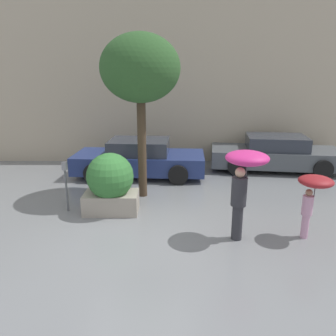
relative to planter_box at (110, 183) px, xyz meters
name	(u,v)px	position (x,y,z in m)	size (l,w,h in m)	color
ground_plane	(137,236)	(0.75, -1.29, -0.76)	(40.00, 40.00, 0.00)	slate
building_facade	(150,83)	(0.75, 5.21, 2.24)	(18.00, 0.30, 6.00)	#B7A88E
planter_box	(110,183)	(0.00, 0.00, 0.00)	(1.32, 1.14, 1.50)	#9E9384
person_adult	(244,173)	(2.92, -1.37, 0.67)	(0.86, 0.86, 1.86)	#2D2D33
person_child	(313,189)	(4.33, -1.37, 0.33)	(0.68, 0.68, 1.36)	#D199B7
parked_car_near	(139,159)	(0.44, 3.13, -0.18)	(4.41, 2.20, 1.23)	navy
parked_car_far	(275,154)	(5.25, 3.84, -0.18)	(4.70, 2.44, 1.23)	#4C5156
street_tree	(140,70)	(0.69, 1.17, 2.67)	(2.07, 2.07, 4.35)	#423323
parking_meter	(65,176)	(-1.11, 0.07, 0.16)	(0.14, 0.14, 1.27)	#595B60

